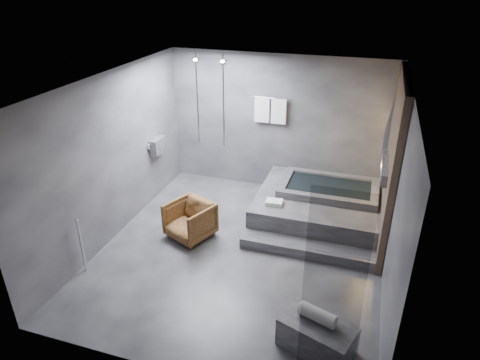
% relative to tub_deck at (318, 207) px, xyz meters
% --- Properties ---
extents(room, '(5.00, 5.04, 2.82)m').
position_rel_tub_deck_xyz_m(room, '(-0.65, -1.21, 1.48)').
color(room, '#2B2B2E').
rests_on(room, ground).
extents(tub_deck, '(2.20, 2.00, 0.50)m').
position_rel_tub_deck_xyz_m(tub_deck, '(0.00, 0.00, 0.00)').
color(tub_deck, '#303033').
rests_on(tub_deck, ground).
extents(tub_step, '(2.20, 0.36, 0.18)m').
position_rel_tub_deck_xyz_m(tub_step, '(0.00, -1.18, -0.16)').
color(tub_step, '#303033').
rests_on(tub_step, ground).
extents(concrete_bench, '(1.00, 0.75, 0.40)m').
position_rel_tub_deck_xyz_m(concrete_bench, '(0.45, -3.09, -0.05)').
color(concrete_bench, '#313133').
rests_on(concrete_bench, ground).
extents(driftwood_chair, '(0.92, 0.93, 0.65)m').
position_rel_tub_deck_xyz_m(driftwood_chair, '(-2.02, -1.28, 0.08)').
color(driftwood_chair, '#3F240F').
rests_on(driftwood_chair, ground).
extents(rolled_towel, '(0.50, 0.31, 0.17)m').
position_rel_tub_deck_xyz_m(rolled_towel, '(0.42, -3.03, 0.23)').
color(rolled_towel, silver).
rests_on(rolled_towel, concrete_bench).
extents(deck_towel, '(0.31, 0.23, 0.08)m').
position_rel_tub_deck_xyz_m(deck_towel, '(-0.70, -0.60, 0.29)').
color(deck_towel, white).
rests_on(deck_towel, tub_deck).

